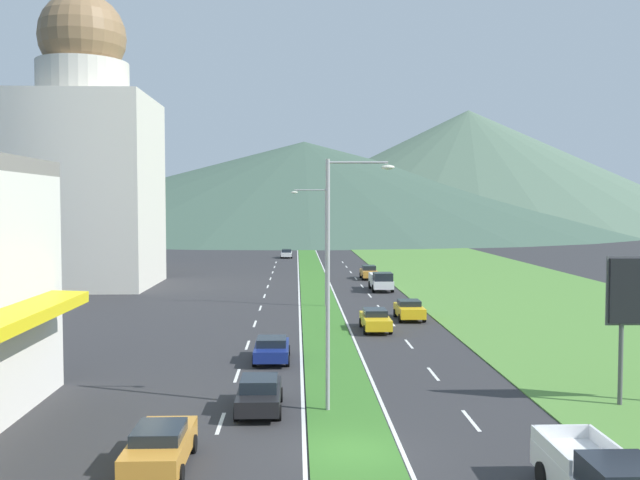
# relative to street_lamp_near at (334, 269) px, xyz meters

# --- Properties ---
(ground_plane) EXTENTS (600.00, 600.00, 0.00)m
(ground_plane) POSITION_rel_street_lamp_near_xyz_m (0.42, -5.00, -6.09)
(ground_plane) COLOR #2D2D30
(grass_median) EXTENTS (3.20, 240.00, 0.06)m
(grass_median) POSITION_rel_street_lamp_near_xyz_m (0.42, 55.00, -6.06)
(grass_median) COLOR #387028
(grass_median) RESTS_ON ground_plane
(grass_verge_right) EXTENTS (24.00, 240.00, 0.06)m
(grass_verge_right) POSITION_rel_street_lamp_near_xyz_m (21.02, 55.00, -6.06)
(grass_verge_right) COLOR #518438
(grass_verge_right) RESTS_ON ground_plane
(lane_dash_left_3) EXTENTS (0.16, 2.80, 0.01)m
(lane_dash_left_3) POSITION_rel_street_lamp_near_xyz_m (-4.68, -1.52, -6.08)
(lane_dash_left_3) COLOR silver
(lane_dash_left_3) RESTS_ON ground_plane
(lane_dash_left_4) EXTENTS (0.16, 2.80, 0.01)m
(lane_dash_left_4) POSITION_rel_street_lamp_near_xyz_m (-4.68, 6.31, -6.08)
(lane_dash_left_4) COLOR silver
(lane_dash_left_4) RESTS_ON ground_plane
(lane_dash_left_5) EXTENTS (0.16, 2.80, 0.01)m
(lane_dash_left_5) POSITION_rel_street_lamp_near_xyz_m (-4.68, 14.14, -6.08)
(lane_dash_left_5) COLOR silver
(lane_dash_left_5) RESTS_ON ground_plane
(lane_dash_left_6) EXTENTS (0.16, 2.80, 0.01)m
(lane_dash_left_6) POSITION_rel_street_lamp_near_xyz_m (-4.68, 21.96, -6.08)
(lane_dash_left_6) COLOR silver
(lane_dash_left_6) RESTS_ON ground_plane
(lane_dash_left_7) EXTENTS (0.16, 2.80, 0.01)m
(lane_dash_left_7) POSITION_rel_street_lamp_near_xyz_m (-4.68, 29.79, -6.08)
(lane_dash_left_7) COLOR silver
(lane_dash_left_7) RESTS_ON ground_plane
(lane_dash_left_8) EXTENTS (0.16, 2.80, 0.01)m
(lane_dash_left_8) POSITION_rel_street_lamp_near_xyz_m (-4.68, 37.62, -6.08)
(lane_dash_left_8) COLOR silver
(lane_dash_left_8) RESTS_ON ground_plane
(lane_dash_left_9) EXTENTS (0.16, 2.80, 0.01)m
(lane_dash_left_9) POSITION_rel_street_lamp_near_xyz_m (-4.68, 45.44, -6.08)
(lane_dash_left_9) COLOR silver
(lane_dash_left_9) RESTS_ON ground_plane
(lane_dash_left_10) EXTENTS (0.16, 2.80, 0.01)m
(lane_dash_left_10) POSITION_rel_street_lamp_near_xyz_m (-4.68, 53.27, -6.08)
(lane_dash_left_10) COLOR silver
(lane_dash_left_10) RESTS_ON ground_plane
(lane_dash_left_11) EXTENTS (0.16, 2.80, 0.01)m
(lane_dash_left_11) POSITION_rel_street_lamp_near_xyz_m (-4.68, 61.10, -6.08)
(lane_dash_left_11) COLOR silver
(lane_dash_left_11) RESTS_ON ground_plane
(lane_dash_left_12) EXTENTS (0.16, 2.80, 0.01)m
(lane_dash_left_12) POSITION_rel_street_lamp_near_xyz_m (-4.68, 68.93, -6.08)
(lane_dash_left_12) COLOR silver
(lane_dash_left_12) RESTS_ON ground_plane
(lane_dash_left_13) EXTENTS (0.16, 2.80, 0.01)m
(lane_dash_left_13) POSITION_rel_street_lamp_near_xyz_m (-4.68, 76.75, -6.08)
(lane_dash_left_13) COLOR silver
(lane_dash_left_13) RESTS_ON ground_plane
(lane_dash_right_3) EXTENTS (0.16, 2.80, 0.01)m
(lane_dash_right_3) POSITION_rel_street_lamp_near_xyz_m (5.52, -1.52, -6.08)
(lane_dash_right_3) COLOR silver
(lane_dash_right_3) RESTS_ON ground_plane
(lane_dash_right_4) EXTENTS (0.16, 2.80, 0.01)m
(lane_dash_right_4) POSITION_rel_street_lamp_near_xyz_m (5.52, 6.31, -6.08)
(lane_dash_right_4) COLOR silver
(lane_dash_right_4) RESTS_ON ground_plane
(lane_dash_right_5) EXTENTS (0.16, 2.80, 0.01)m
(lane_dash_right_5) POSITION_rel_street_lamp_near_xyz_m (5.52, 14.14, -6.08)
(lane_dash_right_5) COLOR silver
(lane_dash_right_5) RESTS_ON ground_plane
(lane_dash_right_6) EXTENTS (0.16, 2.80, 0.01)m
(lane_dash_right_6) POSITION_rel_street_lamp_near_xyz_m (5.52, 21.96, -6.08)
(lane_dash_right_6) COLOR silver
(lane_dash_right_6) RESTS_ON ground_plane
(lane_dash_right_7) EXTENTS (0.16, 2.80, 0.01)m
(lane_dash_right_7) POSITION_rel_street_lamp_near_xyz_m (5.52, 29.79, -6.08)
(lane_dash_right_7) COLOR silver
(lane_dash_right_7) RESTS_ON ground_plane
(lane_dash_right_8) EXTENTS (0.16, 2.80, 0.01)m
(lane_dash_right_8) POSITION_rel_street_lamp_near_xyz_m (5.52, 37.62, -6.08)
(lane_dash_right_8) COLOR silver
(lane_dash_right_8) RESTS_ON ground_plane
(lane_dash_right_9) EXTENTS (0.16, 2.80, 0.01)m
(lane_dash_right_9) POSITION_rel_street_lamp_near_xyz_m (5.52, 45.44, -6.08)
(lane_dash_right_9) COLOR silver
(lane_dash_right_9) RESTS_ON ground_plane
(lane_dash_right_10) EXTENTS (0.16, 2.80, 0.01)m
(lane_dash_right_10) POSITION_rel_street_lamp_near_xyz_m (5.52, 53.27, -6.08)
(lane_dash_right_10) COLOR silver
(lane_dash_right_10) RESTS_ON ground_plane
(lane_dash_right_11) EXTENTS (0.16, 2.80, 0.01)m
(lane_dash_right_11) POSITION_rel_street_lamp_near_xyz_m (5.52, 61.10, -6.08)
(lane_dash_right_11) COLOR silver
(lane_dash_right_11) RESTS_ON ground_plane
(lane_dash_right_12) EXTENTS (0.16, 2.80, 0.01)m
(lane_dash_right_12) POSITION_rel_street_lamp_near_xyz_m (5.52, 68.93, -6.08)
(lane_dash_right_12) COLOR silver
(lane_dash_right_12) RESTS_ON ground_plane
(lane_dash_right_13) EXTENTS (0.16, 2.80, 0.01)m
(lane_dash_right_13) POSITION_rel_street_lamp_near_xyz_m (5.52, 76.75, -6.08)
(lane_dash_right_13) COLOR silver
(lane_dash_right_13) RESTS_ON ground_plane
(edge_line_median_left) EXTENTS (0.16, 240.00, 0.01)m
(edge_line_median_left) POSITION_rel_street_lamp_near_xyz_m (-1.33, 55.00, -6.08)
(edge_line_median_left) COLOR silver
(edge_line_median_left) RESTS_ON ground_plane
(edge_line_median_right) EXTENTS (0.16, 240.00, 0.01)m
(edge_line_median_right) POSITION_rel_street_lamp_near_xyz_m (2.17, 55.00, -6.08)
(edge_line_median_right) COLOR silver
(edge_line_median_right) RESTS_ON ground_plane
(domed_building) EXTENTS (14.53, 14.53, 31.29)m
(domed_building) POSITION_rel_street_lamp_near_xyz_m (-24.35, 46.56, 7.17)
(domed_building) COLOR beige
(domed_building) RESTS_ON ground_plane
(midrise_colored) EXTENTS (12.54, 12.54, 18.06)m
(midrise_colored) POSITION_rel_street_lamp_near_xyz_m (-32.24, 66.20, 2.94)
(midrise_colored) COLOR #9E9384
(midrise_colored) RESTS_ON ground_plane
(hill_far_left) EXTENTS (122.97, 122.97, 25.25)m
(hill_far_left) POSITION_rel_street_lamp_near_xyz_m (-107.57, 228.78, 6.54)
(hill_far_left) COLOR #47664C
(hill_far_left) RESTS_ON ground_plane
(hill_far_center) EXTENTS (228.89, 228.89, 31.16)m
(hill_far_center) POSITION_rel_street_lamp_near_xyz_m (1.32, 218.89, 9.49)
(hill_far_center) COLOR #3D5647
(hill_far_center) RESTS_ON ground_plane
(hill_far_right) EXTENTS (183.62, 183.62, 44.33)m
(hill_far_right) POSITION_rel_street_lamp_near_xyz_m (63.36, 232.34, 16.08)
(hill_far_right) COLOR #516B56
(hill_far_right) RESTS_ON ground_plane
(street_lamp_near) EXTENTS (2.90, 0.34, 10.75)m
(street_lamp_near) POSITION_rel_street_lamp_near_xyz_m (0.00, 0.00, 0.00)
(street_lamp_near) COLOR #99999E
(street_lamp_near) RESTS_ON ground_plane
(street_lamp_mid) EXTENTS (3.08, 0.28, 10.23)m
(street_lamp_mid) POSITION_rel_street_lamp_near_xyz_m (0.65, 30.46, -0.25)
(street_lamp_mid) COLOR #99999E
(street_lamp_mid) RESTS_ON ground_plane
(car_0) EXTENTS (1.94, 4.45, 1.60)m
(car_0) POSITION_rel_street_lamp_near_xyz_m (7.02, 52.69, -5.28)
(car_0) COLOR #C6842D
(car_0) RESTS_ON ground_plane
(car_1) EXTENTS (2.03, 4.25, 1.38)m
(car_1) POSITION_rel_street_lamp_near_xyz_m (-2.99, 9.56, -5.37)
(car_1) COLOR navy
(car_1) RESTS_ON ground_plane
(car_2) EXTENTS (1.97, 4.74, 1.48)m
(car_2) POSITION_rel_street_lamp_near_xyz_m (3.94, 18.99, -5.32)
(car_2) COLOR yellow
(car_2) RESTS_ON ground_plane
(car_3) EXTENTS (1.90, 4.49, 1.48)m
(car_3) POSITION_rel_street_lamp_near_xyz_m (-3.19, 85.77, -5.34)
(car_3) COLOR silver
(car_3) RESTS_ON ground_plane
(car_4) EXTENTS (1.99, 4.55, 1.48)m
(car_4) POSITION_rel_street_lamp_near_xyz_m (-6.18, -6.25, -5.32)
(car_4) COLOR #C6842D
(car_4) RESTS_ON ground_plane
(car_6) EXTENTS (1.94, 4.34, 1.50)m
(car_6) POSITION_rel_street_lamp_near_xyz_m (-3.20, 0.10, -5.33)
(car_6) COLOR black
(car_6) RESTS_ON ground_plane
(car_7) EXTENTS (2.04, 4.11, 1.49)m
(car_7) POSITION_rel_street_lamp_near_xyz_m (7.07, 23.47, -5.32)
(car_7) COLOR yellow
(car_7) RESTS_ON ground_plane
(pickup_truck_1) EXTENTS (2.18, 5.40, 2.00)m
(pickup_truck_1) POSITION_rel_street_lamp_near_xyz_m (7.09, 41.22, -5.11)
(pickup_truck_1) COLOR silver
(pickup_truck_1) RESTS_ON ground_plane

